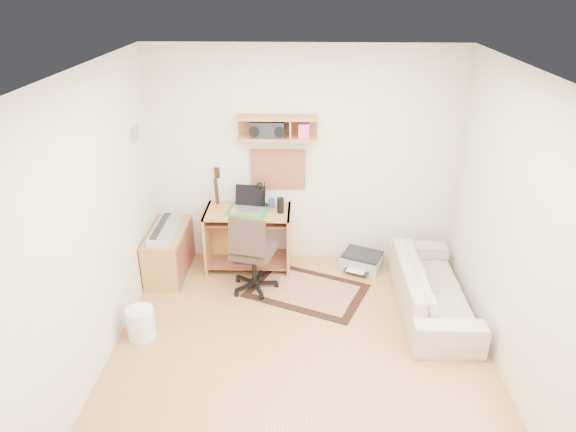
{
  "coord_description": "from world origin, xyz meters",
  "views": [
    {
      "loc": [
        0.02,
        -3.77,
        3.26
      ],
      "look_at": [
        -0.15,
        1.05,
        1.0
      ],
      "focal_mm": 32.31,
      "sensor_mm": 36.0,
      "label": 1
    }
  ],
  "objects_px": {
    "printer": "(362,261)",
    "desk": "(249,239)",
    "task_chair": "(254,251)",
    "cabinet": "(169,252)",
    "sofa": "(433,280)"
  },
  "relations": [
    {
      "from": "task_chair",
      "to": "sofa",
      "type": "xyz_separation_m",
      "value": [
        1.91,
        -0.3,
        -0.15
      ]
    },
    {
      "from": "desk",
      "to": "printer",
      "type": "height_order",
      "value": "desk"
    },
    {
      "from": "printer",
      "to": "desk",
      "type": "bearing_deg",
      "value": -155.6
    },
    {
      "from": "desk",
      "to": "task_chair",
      "type": "xyz_separation_m",
      "value": [
        0.11,
        -0.5,
        0.11
      ]
    },
    {
      "from": "task_chair",
      "to": "printer",
      "type": "distance_m",
      "value": 1.43
    },
    {
      "from": "cabinet",
      "to": "desk",
      "type": "bearing_deg",
      "value": 11.08
    },
    {
      "from": "task_chair",
      "to": "sofa",
      "type": "height_order",
      "value": "task_chair"
    },
    {
      "from": "task_chair",
      "to": "cabinet",
      "type": "relative_size",
      "value": 1.08
    },
    {
      "from": "cabinet",
      "to": "printer",
      "type": "xyz_separation_m",
      "value": [
        2.31,
        0.21,
        -0.19
      ]
    },
    {
      "from": "task_chair",
      "to": "cabinet",
      "type": "bearing_deg",
      "value": 176.51
    },
    {
      "from": "task_chair",
      "to": "desk",
      "type": "bearing_deg",
      "value": 116.22
    },
    {
      "from": "task_chair",
      "to": "printer",
      "type": "bearing_deg",
      "value": 36.23
    },
    {
      "from": "task_chair",
      "to": "sofa",
      "type": "relative_size",
      "value": 0.56
    },
    {
      "from": "printer",
      "to": "sofa",
      "type": "relative_size",
      "value": 0.27
    },
    {
      "from": "cabinet",
      "to": "sofa",
      "type": "bearing_deg",
      "value": -11.95
    }
  ]
}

